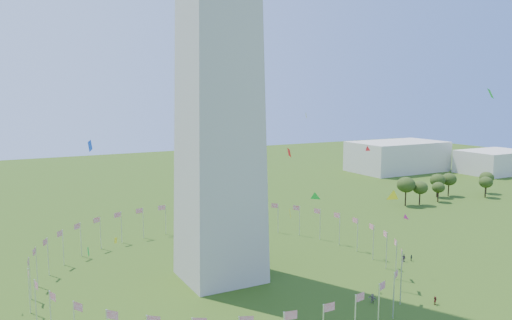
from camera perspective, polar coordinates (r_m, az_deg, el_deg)
The scene contains 5 objects.
flag_ring at distance 116.62m, azimuth -4.11°, elevation -11.16°, with size 80.24×80.24×9.00m.
gov_building_east_a at distance 281.88m, azimuth 15.83°, elevation 0.41°, with size 50.00×30.00×16.00m, color beige.
gov_building_east_b at distance 292.60m, azimuth 25.57°, elevation -0.19°, with size 35.00×25.00×12.00m, color beige.
kites_aloft at distance 96.15m, azimuth 11.68°, elevation -2.99°, with size 114.33×73.84×32.75m.
tree_line_east at distance 211.37m, azimuth 20.56°, elevation -3.04°, with size 53.49×15.17×10.73m.
Camera 1 is at (-44.72, -50.96, 42.02)m, focal length 35.00 mm.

